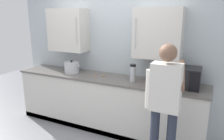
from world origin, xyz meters
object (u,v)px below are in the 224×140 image
(knife_block, at_px, (153,77))
(person_figure, at_px, (165,101))
(stock_pot, at_px, (72,67))
(thermos_flask, at_px, (133,73))
(microwave_oven, at_px, (181,77))
(wooden_spoon, at_px, (100,76))

(knife_block, height_order, person_figure, person_figure)
(knife_block, distance_m, stock_pot, 1.50)
(stock_pot, relative_size, thermos_flask, 1.30)
(stock_pot, bearing_deg, microwave_oven, 1.46)
(microwave_oven, distance_m, stock_pot, 1.89)
(person_figure, bearing_deg, thermos_flask, 133.13)
(microwave_oven, bearing_deg, wooden_spoon, -178.23)
(knife_block, relative_size, person_figure, 0.18)
(microwave_oven, distance_m, thermos_flask, 0.71)
(knife_block, height_order, thermos_flask, knife_block)
(thermos_flask, bearing_deg, microwave_oven, 5.76)
(wooden_spoon, bearing_deg, stock_pot, -179.25)
(thermos_flask, bearing_deg, stock_pot, 178.85)
(knife_block, height_order, wooden_spoon, knife_block)
(microwave_oven, xyz_separation_m, wooden_spoon, (-1.32, -0.04, -0.14))
(wooden_spoon, relative_size, person_figure, 0.12)
(knife_block, bearing_deg, person_figure, -64.49)
(knife_block, relative_size, wooden_spoon, 1.50)
(knife_block, relative_size, stock_pot, 0.84)
(knife_block, distance_m, wooden_spoon, 0.93)
(person_figure, bearing_deg, microwave_oven, 85.37)
(wooden_spoon, distance_m, person_figure, 1.45)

